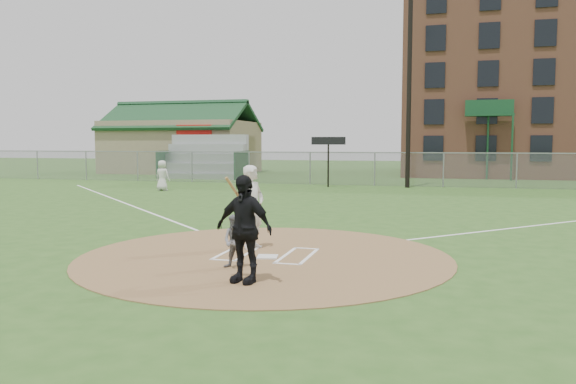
% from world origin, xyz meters
% --- Properties ---
extents(ground, '(140.00, 140.00, 0.00)m').
position_xyz_m(ground, '(0.00, 0.00, 0.00)').
color(ground, '#2D541D').
rests_on(ground, ground).
extents(dirt_circle, '(8.40, 8.40, 0.02)m').
position_xyz_m(dirt_circle, '(0.00, 0.00, 0.01)').
color(dirt_circle, olive).
rests_on(dirt_circle, ground).
extents(home_plate, '(0.53, 0.53, 0.03)m').
position_xyz_m(home_plate, '(0.12, -0.20, 0.03)').
color(home_plate, silver).
rests_on(home_plate, dirt_circle).
extents(foul_line_third, '(17.04, 17.04, 0.01)m').
position_xyz_m(foul_line_third, '(-9.00, 9.00, 0.01)').
color(foul_line_third, white).
rests_on(foul_line_third, ground).
extents(catcher, '(0.56, 0.45, 1.10)m').
position_xyz_m(catcher, '(-0.18, -1.41, 0.57)').
color(catcher, slate).
rests_on(catcher, dirt_circle).
extents(umpire, '(1.24, 0.74, 1.98)m').
position_xyz_m(umpire, '(0.37, -2.44, 1.01)').
color(umpire, black).
rests_on(umpire, dirt_circle).
extents(ondeck_player, '(0.83, 0.57, 1.64)m').
position_xyz_m(ondeck_player, '(-10.67, 15.40, 0.82)').
color(ondeck_player, silver).
rests_on(ondeck_player, ground).
extents(batters_boxes, '(2.08, 1.88, 0.01)m').
position_xyz_m(batters_boxes, '(0.00, 0.15, 0.03)').
color(batters_boxes, white).
rests_on(batters_boxes, dirt_circle).
extents(batter_at_plate, '(0.79, 1.10, 2.02)m').
position_xyz_m(batter_at_plate, '(-0.54, 0.72, 1.03)').
color(batter_at_plate, silver).
rests_on(batter_at_plate, dirt_circle).
extents(outfield_fence, '(56.08, 0.08, 2.03)m').
position_xyz_m(outfield_fence, '(0.00, 22.00, 1.02)').
color(outfield_fence, slate).
rests_on(outfield_fence, ground).
extents(bleachers, '(6.08, 3.20, 3.20)m').
position_xyz_m(bleachers, '(-13.00, 26.20, 1.59)').
color(bleachers, '#B7BABF').
rests_on(bleachers, ground).
extents(clubhouse, '(12.20, 8.71, 6.23)m').
position_xyz_m(clubhouse, '(-18.00, 32.99, 2.39)').
color(clubhouse, gray).
rests_on(clubhouse, ground).
extents(light_pole, '(1.20, 0.30, 12.22)m').
position_xyz_m(light_pole, '(2.00, 21.00, 6.61)').
color(light_pole, black).
rests_on(light_pole, ground).
extents(scoreboard_sign, '(2.00, 0.10, 2.93)m').
position_xyz_m(scoreboard_sign, '(-2.50, 20.20, 2.39)').
color(scoreboard_sign, black).
rests_on(scoreboard_sign, ground).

